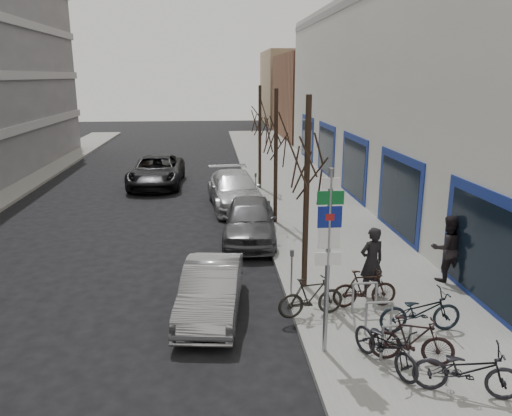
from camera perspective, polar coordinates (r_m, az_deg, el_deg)
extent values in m
plane|color=black|center=(11.27, -4.78, -17.15)|extent=(120.00, 120.00, 0.00)
cube|color=slate|center=(20.91, 7.37, -1.62)|extent=(5.00, 70.00, 0.15)
cube|color=brown|center=(51.27, 9.70, 12.47)|extent=(12.00, 14.00, 8.00)
cube|color=#937A5B|center=(65.97, 6.79, 13.50)|extent=(13.00, 12.00, 9.00)
cylinder|color=gray|center=(10.58, 8.17, -6.72)|extent=(0.10, 0.10, 4.20)
cube|color=white|center=(10.04, 8.58, 2.82)|extent=(0.35, 0.03, 0.22)
cube|color=#0C5926|center=(10.10, 8.52, 1.16)|extent=(0.55, 0.03, 0.28)
cube|color=navy|center=(10.20, 8.43, -1.02)|extent=(0.50, 0.03, 0.45)
cube|color=maroon|center=(10.19, 8.45, -1.04)|extent=(0.18, 0.02, 0.14)
cube|color=white|center=(10.33, 8.34, -3.42)|extent=(0.45, 0.03, 0.45)
cube|color=white|center=(10.48, 8.25, -5.76)|extent=(0.55, 0.03, 0.28)
cylinder|color=gray|center=(11.11, 14.19, -14.80)|extent=(0.06, 0.06, 0.80)
cylinder|color=gray|center=(11.31, 17.16, -14.46)|extent=(0.06, 0.06, 0.80)
cylinder|color=gray|center=(11.02, 15.84, -12.81)|extent=(0.60, 0.06, 0.06)
cylinder|color=gray|center=(12.03, 12.46, -12.28)|extent=(0.06, 0.06, 0.80)
cylinder|color=gray|center=(12.21, 15.20, -12.02)|extent=(0.06, 0.06, 0.80)
cylinder|color=gray|center=(11.94, 13.96, -10.44)|extent=(0.60, 0.06, 0.06)
cylinder|color=gray|center=(12.97, 11.00, -10.11)|extent=(0.06, 0.06, 0.80)
cylinder|color=gray|center=(13.14, 13.55, -9.91)|extent=(0.06, 0.06, 0.80)
cylinder|color=gray|center=(12.89, 12.38, -8.40)|extent=(0.60, 0.06, 0.06)
cylinder|color=black|center=(13.69, 5.77, 1.21)|extent=(0.16, 0.16, 5.50)
cylinder|color=black|center=(19.99, 2.27, 5.60)|extent=(0.16, 0.16, 5.50)
cylinder|color=black|center=(26.38, 0.44, 7.87)|extent=(0.16, 0.16, 5.50)
cylinder|color=gray|center=(13.78, 4.09, -7.63)|extent=(0.05, 0.05, 1.10)
cube|color=#3F3F44|center=(13.56, 4.13, -5.17)|extent=(0.10, 0.08, 0.18)
cylinder|color=gray|center=(18.93, 1.44, -1.28)|extent=(0.05, 0.05, 1.10)
cube|color=#3F3F44|center=(18.77, 1.46, 0.56)|extent=(0.10, 0.08, 0.18)
cylinder|color=gray|center=(24.24, -0.05, 2.32)|extent=(0.05, 0.05, 1.10)
cube|color=#3F3F44|center=(24.11, -0.05, 3.78)|extent=(0.10, 0.08, 0.18)
imported|color=black|center=(10.85, 14.61, -14.60)|extent=(1.25, 1.92, 1.13)
imported|color=black|center=(11.15, 17.37, -14.18)|extent=(1.82, 1.08, 1.06)
imported|color=black|center=(12.42, 18.29, -10.78)|extent=(1.96, 0.62, 1.19)
imported|color=black|center=(12.62, 6.31, -10.02)|extent=(1.79, 0.82, 1.05)
imported|color=black|center=(10.49, 23.02, -16.25)|extent=(2.05, 1.19, 1.20)
imported|color=black|center=(13.32, 12.31, -8.93)|extent=(1.71, 0.54, 1.04)
imported|color=gray|center=(12.97, -5.15, -9.31)|extent=(1.89, 4.19, 1.34)
imported|color=#504F54|center=(18.45, -0.73, -1.37)|extent=(2.31, 4.88, 1.61)
imported|color=#B7B8BD|center=(23.32, -2.43, 2.07)|extent=(2.75, 5.73, 1.61)
imported|color=black|center=(28.42, -11.29, 4.18)|extent=(2.91, 6.07, 1.67)
imported|color=black|center=(13.85, 13.08, -6.01)|extent=(0.80, 0.62, 1.94)
imported|color=black|center=(15.49, 21.00, -4.27)|extent=(0.74, 0.51, 2.00)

